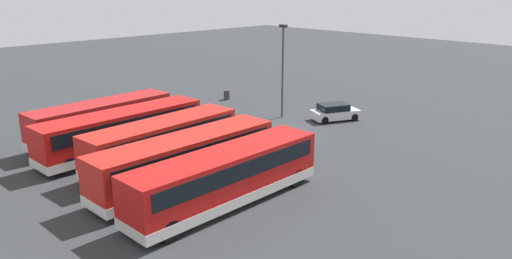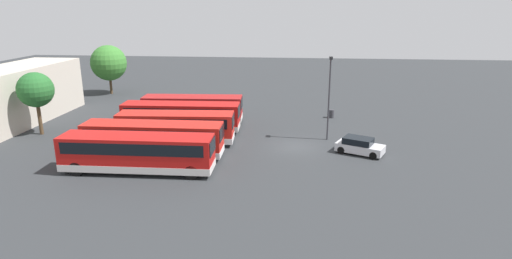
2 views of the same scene
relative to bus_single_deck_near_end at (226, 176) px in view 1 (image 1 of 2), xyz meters
The scene contains 9 objects.
ground_plane 14.22m from the bus_single_deck_near_end, 58.75° to the right, with size 140.00×140.00×0.00m, color #2D3033.
bus_single_deck_near_end is the anchor object (origin of this frame).
bus_single_deck_second 3.52m from the bus_single_deck_near_end, ahead, with size 2.84×11.84×2.95m.
bus_single_deck_third 7.27m from the bus_single_deck_near_end, ahead, with size 3.27×10.84×2.95m.
bus_single_deck_fourth 11.18m from the bus_single_deck_near_end, ahead, with size 3.04×11.96×2.95m.
bus_single_deck_fifth 14.70m from the bus_single_deck_near_end, ahead, with size 3.20×10.94×2.95m.
car_hatchback_silver 18.64m from the bus_single_deck_near_end, 70.94° to the right, with size 3.32×4.40×1.43m.
lamp_post_tall 18.25m from the bus_single_deck_near_end, 56.79° to the right, with size 0.70×0.30×7.97m.
waste_bin_yellow 24.39m from the bus_single_deck_near_end, 41.25° to the right, with size 0.60×0.60×0.95m, color #333338.
Camera 1 is at (-25.52, 27.74, 11.38)m, focal length 34.56 mm.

